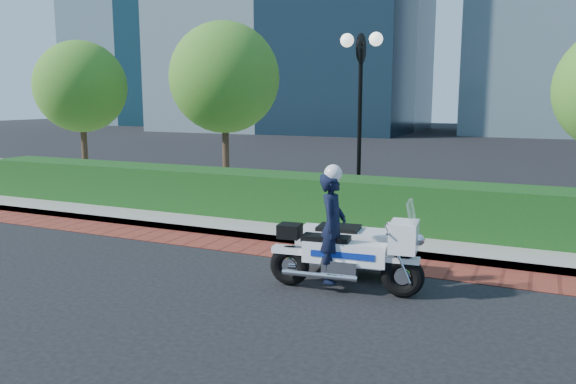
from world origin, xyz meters
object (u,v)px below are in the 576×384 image
at_px(lamppost, 360,94).
at_px(tree_b, 224,78).
at_px(tree_a, 81,87).
at_px(police_motorcycle, 343,243).

relative_size(lamppost, tree_b, 0.86).
bearing_deg(tree_a, lamppost, -7.41).
xyz_separation_m(lamppost, police_motorcycle, (1.34, -5.02, -2.31)).
distance_m(lamppost, tree_a, 10.09).
bearing_deg(tree_a, tree_b, 0.00).
height_order(lamppost, tree_b, tree_b).
xyz_separation_m(tree_a, police_motorcycle, (11.34, -6.32, -2.57)).
bearing_deg(tree_b, police_motorcycle, -47.30).
height_order(tree_b, police_motorcycle, tree_b).
distance_m(tree_a, police_motorcycle, 13.23).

